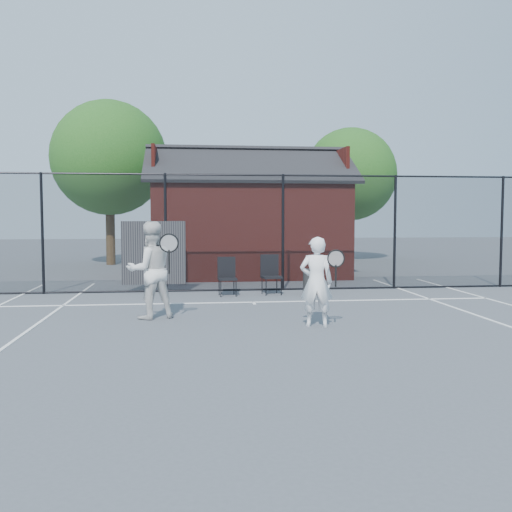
{
  "coord_description": "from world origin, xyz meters",
  "views": [
    {
      "loc": [
        -1.41,
        -9.54,
        1.92
      ],
      "look_at": [
        -0.04,
        2.13,
        1.1
      ],
      "focal_mm": 40.0,
      "sensor_mm": 36.0,
      "label": 1
    }
  ],
  "objects": [
    {
      "name": "tree_right",
      "position": [
        5.5,
        14.5,
        3.71
      ],
      "size": [
        3.97,
        3.97,
        5.7
      ],
      "color": "black",
      "rests_on": "ground"
    },
    {
      "name": "clubhouse",
      "position": [
        0.5,
        9.0,
        1.61
      ],
      "size": [
        6.5,
        4.36,
        4.19
      ],
      "color": "maroon",
      "rests_on": "ground"
    },
    {
      "name": "chair_left",
      "position": [
        0.59,
        4.22,
        0.48
      ],
      "size": [
        0.52,
        0.53,
        0.95
      ],
      "primitive_type": "cube",
      "rotation": [
        0.0,
        0.0,
        0.13
      ],
      "color": "black",
      "rests_on": "ground"
    },
    {
      "name": "fence",
      "position": [
        -0.3,
        5.0,
        1.45
      ],
      "size": [
        22.04,
        3.0,
        3.0
      ],
      "color": "black",
      "rests_on": "ground"
    },
    {
      "name": "ground",
      "position": [
        0.0,
        0.0,
        0.0
      ],
      "size": [
        80.0,
        80.0,
        0.0
      ],
      "primitive_type": "plane",
      "color": "#4C5157",
      "rests_on": "ground"
    },
    {
      "name": "player_front",
      "position": [
        0.78,
        0.08,
        0.79
      ],
      "size": [
        0.73,
        0.56,
        1.57
      ],
      "color": "white",
      "rests_on": "ground"
    },
    {
      "name": "player_back",
      "position": [
        -2.14,
        1.24,
        0.91
      ],
      "size": [
        1.08,
        0.97,
        1.82
      ],
      "color": "silver",
      "rests_on": "ground"
    },
    {
      "name": "chair_right",
      "position": [
        -0.5,
        4.1,
        0.46
      ],
      "size": [
        0.47,
        0.48,
        0.91
      ],
      "primitive_type": "cube",
      "rotation": [
        0.0,
        0.0,
        0.06
      ],
      "color": "black",
      "rests_on": "ground"
    },
    {
      "name": "tree_left",
      "position": [
        -4.5,
        13.5,
        4.19
      ],
      "size": [
        4.48,
        4.48,
        6.44
      ],
      "color": "black",
      "rests_on": "ground"
    },
    {
      "name": "court_lines",
      "position": [
        0.0,
        -1.32,
        0.01
      ],
      "size": [
        11.02,
        18.0,
        0.01
      ],
      "color": "white",
      "rests_on": "ground"
    },
    {
      "name": "waste_bin",
      "position": [
        1.57,
        4.1,
        0.31
      ],
      "size": [
        0.43,
        0.43,
        0.63
      ],
      "primitive_type": "cylinder",
      "rotation": [
        0.0,
        0.0,
        -0.01
      ],
      "color": "#262626",
      "rests_on": "ground"
    }
  ]
}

